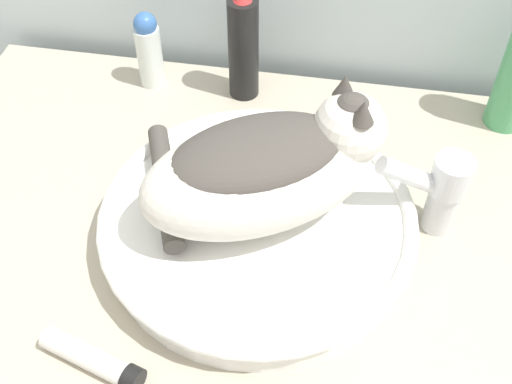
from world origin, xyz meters
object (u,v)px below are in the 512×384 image
Objects in this scene: cat at (266,167)px; deodorant_stick at (149,49)px; faucet at (440,190)px; cream_tube at (93,360)px; hairspray_can_black at (243,47)px.

deodorant_stick is (-0.24, 0.30, -0.07)m from cat.
cat reaches higher than faucet.
cat reaches higher than cream_tube.
deodorant_stick is (-0.47, 0.24, -0.01)m from faucet.
hairspray_can_black is at bearing 76.21° from cat.
hairspray_can_black is 1.46× the size of cream_tube.
deodorant_stick is at bearing 99.58° from cat.
cat is 0.31m from hairspray_can_black.
cream_tube is at bearing -98.34° from hairspray_can_black.
deodorant_stick is at bearing -42.67° from faucet.
deodorant_stick is at bearing 180.00° from hairspray_can_black.
cat is 1.76× the size of hairspray_can_black.
faucet is at bearing 36.36° from cream_tube.
cream_tube is (-0.16, -0.23, -0.12)m from cat.
hairspray_can_black reaches higher than deodorant_stick.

